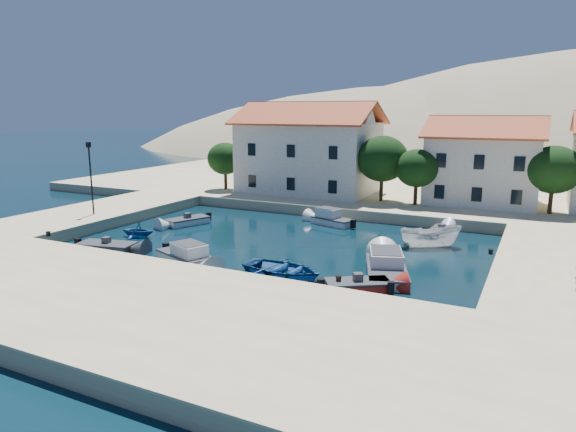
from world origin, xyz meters
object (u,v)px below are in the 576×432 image
object	(u,v)px
cabin_cruiser_south	(185,255)
boat_east	(430,247)
building_left	(309,147)
lamppost	(90,171)
building_mid	(484,159)
rowboat_south	(282,275)
cabin_cruiser_east	(387,269)

from	to	relation	value
cabin_cruiser_south	boat_east	xyz separation A→B (m)	(13.76, 11.16, -0.48)
building_left	lamppost	distance (m)	23.10
building_mid	lamppost	size ratio (longest dim) A/B	1.69
building_mid	lamppost	xyz separation A→B (m)	(-29.50, -21.00, -0.47)
lamppost	rowboat_south	world-z (taller)	lamppost
lamppost	boat_east	xyz separation A→B (m)	(27.73, 5.77, -4.75)
building_left	cabin_cruiser_south	size ratio (longest dim) A/B	3.06
building_mid	cabin_cruiser_south	bearing A→B (deg)	-120.48
cabin_cruiser_east	boat_east	world-z (taller)	cabin_cruiser_east
cabin_cruiser_south	cabin_cruiser_east	xyz separation A→B (m)	(12.75, 3.13, 0.00)
lamppost	cabin_cruiser_south	world-z (taller)	lamppost
building_left	building_mid	world-z (taller)	building_left
rowboat_south	lamppost	bearing A→B (deg)	80.31
building_left	boat_east	distance (m)	22.38
building_mid	lamppost	world-z (taller)	building_mid
rowboat_south	cabin_cruiser_east	bearing A→B (deg)	-62.06
boat_east	cabin_cruiser_east	bearing A→B (deg)	143.60
cabin_cruiser_south	rowboat_south	size ratio (longest dim) A/B	0.94
cabin_cruiser_east	building_left	bearing A→B (deg)	14.60
building_mid	cabin_cruiser_south	distance (m)	30.99
lamppost	boat_east	distance (m)	28.72
building_left	rowboat_south	distance (m)	27.28
cabin_cruiser_south	rowboat_south	bearing A→B (deg)	26.41
building_left	rowboat_south	bearing A→B (deg)	-69.18
building_left	boat_east	size ratio (longest dim) A/B	3.24
cabin_cruiser_south	building_left	bearing A→B (deg)	117.83
lamppost	building_mid	bearing A→B (deg)	35.45
building_left	boat_east	bearing A→B (deg)	-41.24
building_mid	cabin_cruiser_east	world-z (taller)	building_mid
rowboat_south	cabin_cruiser_east	size ratio (longest dim) A/B	0.83
building_mid	rowboat_south	world-z (taller)	building_mid
building_left	cabin_cruiser_east	bearing A→B (deg)	-55.64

